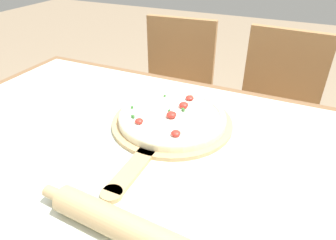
{
  "coord_description": "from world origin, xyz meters",
  "views": [
    {
      "loc": [
        0.34,
        -0.57,
        1.24
      ],
      "look_at": [
        0.03,
        0.09,
        0.78
      ],
      "focal_mm": 32.0,
      "sensor_mm": 36.0,
      "label": 1
    }
  ],
  "objects_px": {
    "chair_left": "(175,89)",
    "pizza_peel": "(170,125)",
    "rolling_pin": "(132,231)",
    "pizza": "(172,117)",
    "chair_right": "(274,109)"
  },
  "relations": [
    {
      "from": "pizza",
      "to": "rolling_pin",
      "type": "distance_m",
      "value": 0.41
    },
    {
      "from": "pizza_peel",
      "to": "chair_left",
      "type": "xyz_separation_m",
      "value": [
        -0.29,
        0.71,
        -0.26
      ]
    },
    {
      "from": "rolling_pin",
      "to": "chair_left",
      "type": "distance_m",
      "value": 1.19
    },
    {
      "from": "rolling_pin",
      "to": "chair_right",
      "type": "relative_size",
      "value": 0.49
    },
    {
      "from": "pizza_peel",
      "to": "pizza",
      "type": "relative_size",
      "value": 1.66
    },
    {
      "from": "rolling_pin",
      "to": "chair_left",
      "type": "xyz_separation_m",
      "value": [
        -0.39,
        1.09,
        -0.28
      ]
    },
    {
      "from": "pizza_peel",
      "to": "rolling_pin",
      "type": "bearing_deg",
      "value": -75.45
    },
    {
      "from": "rolling_pin",
      "to": "chair_right",
      "type": "bearing_deg",
      "value": 82.34
    },
    {
      "from": "pizza",
      "to": "chair_left",
      "type": "height_order",
      "value": "chair_left"
    },
    {
      "from": "chair_left",
      "to": "chair_right",
      "type": "height_order",
      "value": "same"
    },
    {
      "from": "chair_left",
      "to": "pizza_peel",
      "type": "bearing_deg",
      "value": -71.86
    },
    {
      "from": "pizza_peel",
      "to": "chair_left",
      "type": "height_order",
      "value": "chair_left"
    },
    {
      "from": "chair_left",
      "to": "chair_right",
      "type": "distance_m",
      "value": 0.54
    },
    {
      "from": "pizza_peel",
      "to": "rolling_pin",
      "type": "xyz_separation_m",
      "value": [
        0.1,
        -0.38,
        0.02
      ]
    },
    {
      "from": "chair_right",
      "to": "chair_left",
      "type": "bearing_deg",
      "value": -174.95
    }
  ]
}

